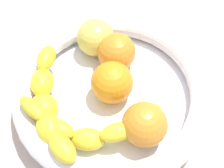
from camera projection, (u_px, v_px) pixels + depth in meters
The scene contains 8 objects.
kitchen_counter at pixel (112, 106), 50.80cm from camera, with size 120.00×120.00×3.00cm, color #B6A295.
fruit_bowl at pixel (112, 92), 47.11cm from camera, with size 31.98×31.98×5.76cm.
banana_draped_left at pixel (88, 128), 40.72cm from camera, with size 8.62×21.39×5.68cm.
banana_draped_right at pixel (47, 104), 42.79cm from camera, with size 19.40×11.83×5.79cm.
orange_front at pixel (110, 82), 44.87cm from camera, with size 6.78×6.78×6.78cm, color orange.
orange_mid_left at pixel (144, 124), 40.75cm from camera, with size 6.66×6.66×6.66cm, color orange.
orange_mid_right at pixel (116, 52), 48.58cm from camera, with size 6.60×6.60×6.60cm, color orange.
apple_yellow at pixel (96, 38), 50.48cm from camera, with size 6.67×6.67×6.67cm, color #E4CE56.
Camera 1 is at (-25.29, -5.22, 45.42)cm, focal length 45.86 mm.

